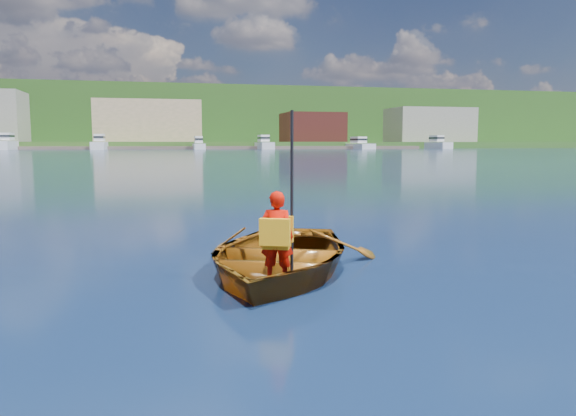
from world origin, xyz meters
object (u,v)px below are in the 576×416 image
child_paddler (277,235)px  marina_yachts (208,144)px  dock (132,148)px  rowboat (278,256)px

child_paddler → marina_yachts: 144.50m
dock → rowboat: bearing=-86.7°
child_paddler → rowboat: bearing=77.8°
rowboat → dock: 148.11m
marina_yachts → child_paddler: bearing=-94.4°
rowboat → marina_yachts: size_ratio=0.03×
rowboat → dock: dock is taller
child_paddler → dock: bearing=93.2°
rowboat → child_paddler: 1.00m
rowboat → dock: bearing=93.3°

